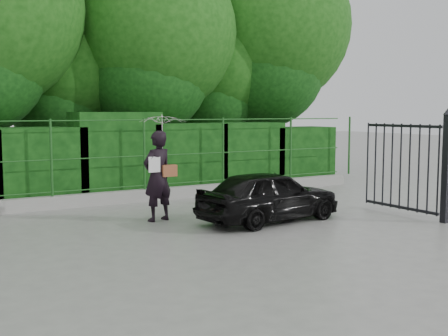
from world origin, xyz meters
TOP-DOWN VIEW (x-y plane):
  - ground at (0.00, 0.00)m, footprint 80.00×80.00m
  - kerb at (0.00, 4.50)m, footprint 14.00×0.25m
  - fence at (0.22, 4.50)m, footprint 14.13×0.06m
  - hedge at (0.03, 5.50)m, footprint 14.20×1.20m
  - trees at (1.14, 7.74)m, footprint 17.10×6.15m
  - gate at (4.60, -0.72)m, footprint 0.22×2.33m
  - woman at (-0.28, 1.99)m, footprint 1.00×0.95m
  - car at (1.59, 0.75)m, footprint 3.29×1.62m

SIDE VIEW (x-z plane):
  - ground at x=0.00m, z-range 0.00..0.00m
  - kerb at x=0.00m, z-range 0.00..0.30m
  - car at x=1.59m, z-range 0.00..1.08m
  - hedge at x=0.03m, z-range -0.16..2.09m
  - gate at x=4.60m, z-range 0.01..2.37m
  - fence at x=0.22m, z-range 0.30..2.10m
  - woman at x=-0.28m, z-range 0.31..2.52m
  - trees at x=1.14m, z-range 0.58..8.66m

